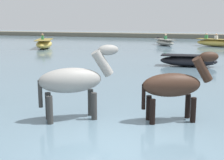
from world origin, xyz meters
name	(u,v)px	position (x,y,z in m)	size (l,w,h in m)	color
water_surface	(179,71)	(0.00, 10.00, 0.17)	(90.00, 90.00, 0.34)	slate
horse_lead_grey	(74,82)	(-1.51, 1.28, 1.20)	(1.71, 1.36, 2.04)	gray
horse_trailing_dark_bay	(175,87)	(0.68, 1.85, 1.13)	(1.69, 1.05, 1.90)	#382319
boat_near_port	(216,43)	(1.79, 23.00, 0.66)	(3.65, 2.29, 1.12)	gold
boat_near_starboard	(44,44)	(-11.46, 16.92, 0.69)	(2.48, 3.62, 1.18)	gold
boat_distant_west	(165,42)	(-2.63, 22.84, 0.62)	(2.40, 2.75, 1.02)	#B2AD9E
boat_far_offshore	(188,61)	(0.36, 10.51, 0.61)	(2.80, 1.07, 0.55)	black
far_shoreline	(200,38)	(0.00, 34.84, 0.44)	(80.00, 2.40, 0.88)	#605B4C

